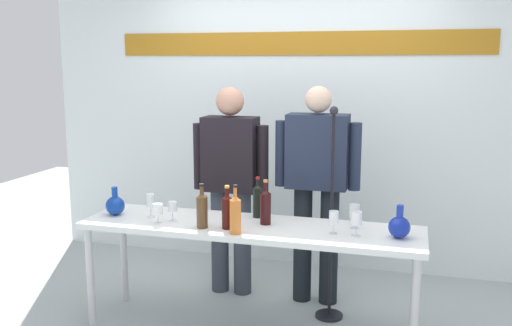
{
  "coord_description": "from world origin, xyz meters",
  "views": [
    {
      "loc": [
        1.03,
        -3.5,
        1.84
      ],
      "look_at": [
        0.0,
        0.15,
        1.16
      ],
      "focal_mm": 39.82,
      "sensor_mm": 36.0,
      "label": 1
    }
  ],
  "objects": [
    {
      "name": "presenter_right",
      "position": [
        0.34,
        0.63,
        0.96
      ],
      "size": [
        0.64,
        0.22,
        1.66
      ],
      "color": "black",
      "rests_on": "ground"
    },
    {
      "name": "microphone_stand",
      "position": [
        0.49,
        0.37,
        0.51
      ],
      "size": [
        0.2,
        0.2,
        1.53
      ],
      "color": "black",
      "rests_on": "ground"
    },
    {
      "name": "wine_bottle_2",
      "position": [
        -0.28,
        -0.15,
        0.89
      ],
      "size": [
        0.07,
        0.07,
        0.29
      ],
      "color": "#4F351D",
      "rests_on": "display_table"
    },
    {
      "name": "wine_glass_left_0",
      "position": [
        -0.53,
        -0.06,
        0.86
      ],
      "size": [
        0.06,
        0.06,
        0.14
      ],
      "color": "white",
      "rests_on": "display_table"
    },
    {
      "name": "presenter_left",
      "position": [
        -0.34,
        0.63,
        0.94
      ],
      "size": [
        0.61,
        0.22,
        1.64
      ],
      "color": "#313842",
      "rests_on": "ground"
    },
    {
      "name": "back_wall",
      "position": [
        0.0,
        1.48,
        1.5
      ],
      "size": [
        4.69,
        0.11,
        3.0
      ],
      "color": "white",
      "rests_on": "ground"
    },
    {
      "name": "wine_glass_right_0",
      "position": [
        0.71,
        -0.06,
        0.88
      ],
      "size": [
        0.07,
        0.07,
        0.16
      ],
      "color": "white",
      "rests_on": "display_table"
    },
    {
      "name": "wine_bottle_4",
      "position": [
        0.1,
        0.04,
        0.89
      ],
      "size": [
        0.07,
        0.07,
        0.3
      ],
      "color": "black",
      "rests_on": "display_table"
    },
    {
      "name": "decanter_blue_right",
      "position": [
        0.97,
        -0.02,
        0.84
      ],
      "size": [
        0.14,
        0.14,
        0.21
      ],
      "color": "#162B9E",
      "rests_on": "display_table"
    },
    {
      "name": "display_table",
      "position": [
        0.0,
        0.0,
        0.7
      ],
      "size": [
        2.28,
        0.57,
        0.76
      ],
      "color": "white",
      "rests_on": "ground"
    },
    {
      "name": "wine_bottle_3",
      "position": [
        -0.03,
        -0.21,
        0.89
      ],
      "size": [
        0.07,
        0.07,
        0.32
      ],
      "color": "orange",
      "rests_on": "display_table"
    },
    {
      "name": "wine_glass_right_1",
      "position": [
        0.68,
        0.11,
        0.88
      ],
      "size": [
        0.07,
        0.07,
        0.16
      ],
      "color": "white",
      "rests_on": "display_table"
    },
    {
      "name": "wine_glass_left_2",
      "position": [
        -0.6,
        -0.13,
        0.86
      ],
      "size": [
        0.07,
        0.07,
        0.14
      ],
      "color": "white",
      "rests_on": "display_table"
    },
    {
      "name": "wine_glass_right_2",
      "position": [
        0.56,
        -0.05,
        0.87
      ],
      "size": [
        0.06,
        0.06,
        0.15
      ],
      "color": "white",
      "rests_on": "display_table"
    },
    {
      "name": "decanter_blue_left",
      "position": [
        -0.99,
        -0.02,
        0.84
      ],
      "size": [
        0.14,
        0.14,
        0.2
      ],
      "color": "#103799",
      "rests_on": "display_table"
    },
    {
      "name": "wine_bottle_1",
      "position": [
        -0.12,
        -0.12,
        0.89
      ],
      "size": [
        0.07,
        0.07,
        0.29
      ],
      "color": "#350B07",
      "rests_on": "display_table"
    },
    {
      "name": "wine_bottle_0",
      "position": [
        0.0,
        0.19,
        0.89
      ],
      "size": [
        0.07,
        0.07,
        0.29
      ],
      "color": "black",
      "rests_on": "display_table"
    },
    {
      "name": "wine_glass_left_1",
      "position": [
        -0.72,
        -0.01,
        0.88
      ],
      "size": [
        0.06,
        0.06,
        0.17
      ],
      "color": "white",
      "rests_on": "display_table"
    }
  ]
}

